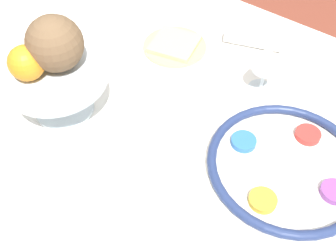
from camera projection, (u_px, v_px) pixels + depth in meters
The scene contains 12 objects.
ground_plane at pixel (176, 237), 1.48m from camera, with size 8.00×8.00×0.00m, color brown.
dining_table at pixel (178, 187), 1.21m from camera, with size 1.50×0.98×0.71m.
seder_plate at pixel (287, 166), 0.81m from camera, with size 0.33×0.33×0.03m.
wine_glass at pixel (268, 59), 0.91m from camera, with size 0.06×0.06×0.14m.
fruit_stand at pixel (56, 79), 0.86m from camera, with size 0.23×0.23×0.12m.
orange_fruit at pixel (26, 63), 0.80m from camera, with size 0.08×0.08×0.08m.
coconut at pixel (55, 44), 0.81m from camera, with size 0.12×0.12×0.12m.
bread_plate at pixel (175, 45), 1.08m from camera, with size 0.18×0.18×0.02m.
napkin_roll at pixel (253, 40), 1.08m from camera, with size 0.16×0.09×0.04m.
cup_near at pixel (105, 147), 0.82m from camera, with size 0.08×0.08×0.07m.
cup_mid at pixel (157, 179), 0.77m from camera, with size 0.08×0.08×0.07m.
fork_right at pixel (200, 252), 0.71m from camera, with size 0.05×0.17×0.01m.
Camera 1 is at (-0.36, 0.52, 1.40)m, focal length 42.00 mm.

